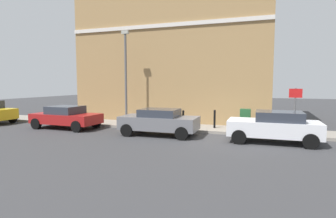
{
  "coord_description": "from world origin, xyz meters",
  "views": [
    {
      "loc": [
        -13.41,
        -1.7,
        2.68
      ],
      "look_at": [
        1.49,
        3.65,
        1.2
      ],
      "focal_mm": 29.48,
      "sensor_mm": 36.0,
      "label": 1
    }
  ],
  "objects_px": {
    "street_sign": "(295,104)",
    "lamppost": "(126,73)",
    "car_grey": "(159,121)",
    "car_white": "(274,126)",
    "car_red": "(66,117)",
    "bollard_far_kerb": "(183,119)",
    "utility_cabinet": "(245,120)",
    "bollard_near_cabinet": "(215,118)"
  },
  "relations": [
    {
      "from": "street_sign",
      "to": "lamppost",
      "type": "bearing_deg",
      "value": 87.15
    },
    {
      "from": "car_grey",
      "to": "street_sign",
      "type": "relative_size",
      "value": 1.74
    },
    {
      "from": "car_white",
      "to": "street_sign",
      "type": "bearing_deg",
      "value": -122.24
    },
    {
      "from": "car_white",
      "to": "car_red",
      "type": "bearing_deg",
      "value": -1.12
    },
    {
      "from": "car_red",
      "to": "bollard_far_kerb",
      "type": "relative_size",
      "value": 3.91
    },
    {
      "from": "car_grey",
      "to": "lamppost",
      "type": "xyz_separation_m",
      "value": [
        2.16,
        3.06,
        2.57
      ]
    },
    {
      "from": "utility_cabinet",
      "to": "street_sign",
      "type": "distance_m",
      "value": 2.65
    },
    {
      "from": "car_grey",
      "to": "car_red",
      "type": "xyz_separation_m",
      "value": [
        0.19,
        6.03,
        -0.03
      ]
    },
    {
      "from": "bollard_far_kerb",
      "to": "street_sign",
      "type": "height_order",
      "value": "street_sign"
    },
    {
      "from": "car_white",
      "to": "bollard_near_cabinet",
      "type": "xyz_separation_m",
      "value": [
        2.29,
        3.11,
        -0.05
      ]
    },
    {
      "from": "street_sign",
      "to": "utility_cabinet",
      "type": "bearing_deg",
      "value": 75.37
    },
    {
      "from": "car_white",
      "to": "utility_cabinet",
      "type": "distance_m",
      "value": 2.61
    },
    {
      "from": "car_white",
      "to": "bollard_near_cabinet",
      "type": "distance_m",
      "value": 3.86
    },
    {
      "from": "lamppost",
      "to": "car_grey",
      "type": "bearing_deg",
      "value": -125.19
    },
    {
      "from": "car_white",
      "to": "car_grey",
      "type": "relative_size",
      "value": 0.99
    },
    {
      "from": "car_grey",
      "to": "car_red",
      "type": "relative_size",
      "value": 0.99
    },
    {
      "from": "car_white",
      "to": "street_sign",
      "type": "height_order",
      "value": "street_sign"
    },
    {
      "from": "car_grey",
      "to": "car_red",
      "type": "bearing_deg",
      "value": -3.11
    },
    {
      "from": "car_grey",
      "to": "bollard_far_kerb",
      "type": "xyz_separation_m",
      "value": [
        1.58,
        -0.82,
        -0.03
      ]
    },
    {
      "from": "bollard_near_cabinet",
      "to": "bollard_far_kerb",
      "type": "xyz_separation_m",
      "value": [
        -0.82,
        1.61,
        0.0
      ]
    },
    {
      "from": "utility_cabinet",
      "to": "bollard_far_kerb",
      "type": "distance_m",
      "value": 3.37
    },
    {
      "from": "utility_cabinet",
      "to": "car_grey",
      "type": "bearing_deg",
      "value": 119.3
    },
    {
      "from": "lamppost",
      "to": "bollard_near_cabinet",
      "type": "bearing_deg",
      "value": -87.43
    },
    {
      "from": "car_white",
      "to": "car_red",
      "type": "distance_m",
      "value": 11.56
    },
    {
      "from": "bollard_far_kerb",
      "to": "street_sign",
      "type": "distance_m",
      "value": 5.76
    },
    {
      "from": "utility_cabinet",
      "to": "bollard_far_kerb",
      "type": "xyz_separation_m",
      "value": [
        -0.72,
        3.29,
        0.02
      ]
    },
    {
      "from": "car_red",
      "to": "bollard_near_cabinet",
      "type": "bearing_deg",
      "value": -163.9
    },
    {
      "from": "bollard_far_kerb",
      "to": "lamppost",
      "type": "height_order",
      "value": "lamppost"
    },
    {
      "from": "car_red",
      "to": "bollard_near_cabinet",
      "type": "xyz_separation_m",
      "value": [
        2.22,
        -8.45,
        0.0
      ]
    },
    {
      "from": "bollard_near_cabinet",
      "to": "lamppost",
      "type": "bearing_deg",
      "value": 92.57
    },
    {
      "from": "car_red",
      "to": "street_sign",
      "type": "distance_m",
      "value": 12.64
    },
    {
      "from": "bollard_far_kerb",
      "to": "street_sign",
      "type": "xyz_separation_m",
      "value": [
        0.1,
        -5.68,
        0.96
      ]
    },
    {
      "from": "car_white",
      "to": "car_grey",
      "type": "distance_m",
      "value": 5.54
    },
    {
      "from": "car_red",
      "to": "lamppost",
      "type": "bearing_deg",
      "value": -144.94
    },
    {
      "from": "bollard_far_kerb",
      "to": "car_white",
      "type": "bearing_deg",
      "value": -107.22
    },
    {
      "from": "bollard_far_kerb",
      "to": "car_red",
      "type": "bearing_deg",
      "value": 101.54
    },
    {
      "from": "car_white",
      "to": "car_red",
      "type": "height_order",
      "value": "car_white"
    },
    {
      "from": "car_white",
      "to": "bollard_near_cabinet",
      "type": "bearing_deg",
      "value": -37.11
    },
    {
      "from": "car_white",
      "to": "car_grey",
      "type": "height_order",
      "value": "car_white"
    },
    {
      "from": "bollard_near_cabinet",
      "to": "bollard_far_kerb",
      "type": "bearing_deg",
      "value": 117.12
    },
    {
      "from": "bollard_near_cabinet",
      "to": "street_sign",
      "type": "bearing_deg",
      "value": -100.06
    },
    {
      "from": "lamppost",
      "to": "utility_cabinet",
      "type": "bearing_deg",
      "value": -88.83
    }
  ]
}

